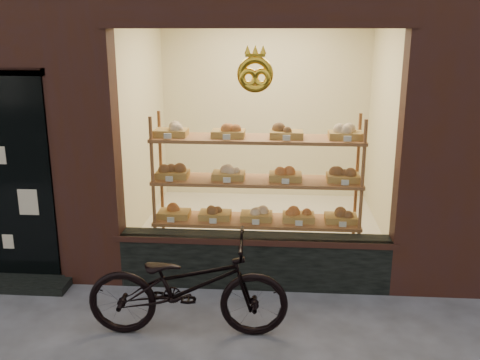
{
  "coord_description": "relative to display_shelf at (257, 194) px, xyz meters",
  "views": [
    {
      "loc": [
        0.69,
        -2.88,
        2.55
      ],
      "look_at": [
        0.31,
        2.0,
        1.16
      ],
      "focal_mm": 40.0,
      "sensor_mm": 36.0,
      "label": 1
    }
  ],
  "objects": [
    {
      "name": "display_shelf",
      "position": [
        0.0,
        0.0,
        0.0
      ],
      "size": [
        2.2,
        0.45,
        1.7
      ],
      "color": "olive",
      "rests_on": "ground"
    },
    {
      "name": "bicycle",
      "position": [
        -0.52,
        -1.37,
        -0.41
      ],
      "size": [
        1.73,
        0.68,
        0.9
      ],
      "primitive_type": "imported",
      "rotation": [
        0.0,
        0.0,
        1.62
      ],
      "color": "black",
      "rests_on": "ground"
    }
  ]
}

